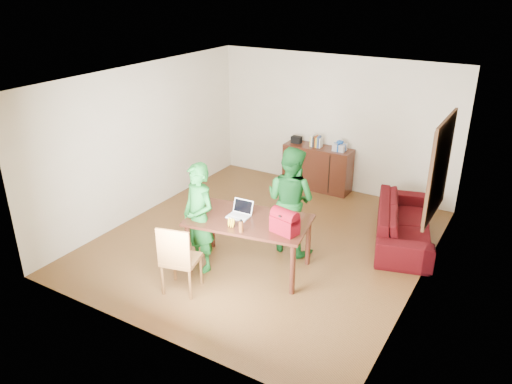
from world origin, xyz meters
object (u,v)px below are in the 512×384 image
Objects in this scene: person_far at (291,200)px; red_bag at (285,223)px; person_near at (199,218)px; chair at (181,271)px; sofa at (404,222)px; laptop at (238,214)px; bottle at (241,226)px; table at (249,226)px.

person_far reaches higher than red_bag.
red_bag is at bearing 28.13° from person_near.
person_near is at bearing 87.43° from chair.
red_bag is 0.17× the size of sofa.
laptop is (-0.42, -0.85, 0.00)m from person_far.
chair is 1.05m from bottle.
table is at bearing 105.82° from bottle.
person_near is 3.43m from sofa.
table is 5.81× the size of laptop.
person_far reaches higher than table.
person_near is 5.09× the size of laptop.
bottle is (-0.14, -1.21, 0.05)m from person_far.
laptop is 0.15× the size of sofa.
sofa is (2.38, 2.41, -0.51)m from person_near.
sofa is at bearing -133.22° from person_far.
red_bag is at bearing 119.62° from person_far.
laptop is 1.75× the size of bottle.
person_near reaches higher than chair.
person_near is (-0.64, -0.35, 0.12)m from table.
bottle is 3.00m from sofa.
table is 2.73m from sofa.
laptop is at bearing 127.10° from bottle.
laptop is at bearing -173.40° from red_bag.
table is 0.88m from person_far.
person_far is at bearing 60.89° from laptop.
person_near is at bearing -161.41° from table.
person_near is 0.75m from bottle.
bottle is at bearing 90.43° from person_far.
laptop reaches higher than sofa.
bottle is at bearing -139.02° from red_bag.
person_far is at bearing 124.49° from red_bag.
bottle reaches higher than sofa.
chair reaches higher than sofa.
laptop is at bearing 121.30° from sofa.
table is 1.83× the size of chair.
red_bag is at bearing -19.03° from table.
laptop is at bearing 176.67° from table.
table is at bearing 4.31° from laptop.
red_bag is at bearing 23.04° from chair.
person_far is at bearing 113.48° from sofa.
person_near is at bearing 177.41° from bottle.
person_far is (0.25, 0.83, 0.15)m from table.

